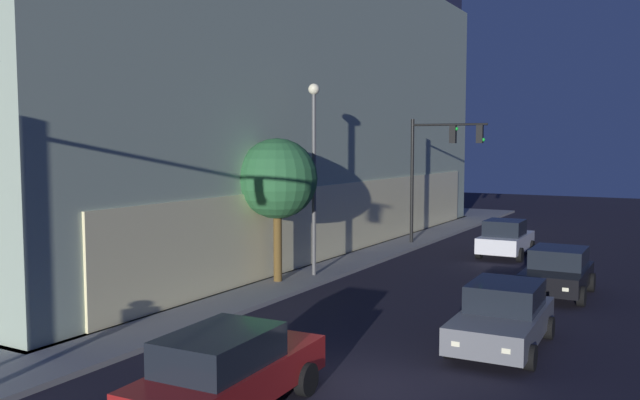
{
  "coord_description": "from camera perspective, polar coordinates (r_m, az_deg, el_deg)",
  "views": [
    {
      "loc": [
        -12.56,
        -5.94,
        5.26
      ],
      "look_at": [
        4.01,
        3.41,
        3.69
      ],
      "focal_mm": 36.85,
      "sensor_mm": 36.0,
      "label": 1
    }
  ],
  "objects": [
    {
      "name": "ground_plane",
      "position": [
        14.86,
        4.03,
        -16.02
      ],
      "size": [
        120.0,
        120.0,
        0.0
      ],
      "primitive_type": "plane",
      "color": "black"
    },
    {
      "name": "modern_building",
      "position": [
        40.8,
        -16.45,
        9.29
      ],
      "size": [
        36.5,
        30.31,
        17.43
      ],
      "color": "#4C4C51",
      "rests_on": "ground"
    },
    {
      "name": "traffic_light_far_corner",
      "position": [
        34.6,
        10.3,
        3.88
      ],
      "size": [
        0.53,
        3.98,
        6.52
      ],
      "color": "black",
      "rests_on": "sidewalk_corner"
    },
    {
      "name": "street_lamp_sidewalk",
      "position": [
        25.75,
        -0.53,
        3.95
      ],
      "size": [
        0.44,
        0.44,
        7.53
      ],
      "color": "#545454",
      "rests_on": "sidewalk_corner"
    },
    {
      "name": "sidewalk_tree",
      "position": [
        24.62,
        -3.72,
        1.82
      ],
      "size": [
        3.02,
        3.02,
        5.4
      ],
      "color": "brown",
      "rests_on": "sidewalk_corner"
    },
    {
      "name": "car_red",
      "position": [
        13.32,
        -8.0,
        -14.49
      ],
      "size": [
        4.85,
        2.17,
        1.73
      ],
      "color": "maroon",
      "rests_on": "ground"
    },
    {
      "name": "car_grey",
      "position": [
        18.05,
        15.6,
        -9.67
      ],
      "size": [
        4.64,
        2.29,
        1.67
      ],
      "color": "slate",
      "rests_on": "ground"
    },
    {
      "name": "car_black",
      "position": [
        24.75,
        19.93,
        -5.84
      ],
      "size": [
        4.1,
        2.23,
        1.65
      ],
      "color": "black",
      "rests_on": "ground"
    },
    {
      "name": "car_white",
      "position": [
        32.49,
        15.81,
        -3.22
      ],
      "size": [
        4.23,
        2.15,
        1.77
      ],
      "color": "silver",
      "rests_on": "ground"
    }
  ]
}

